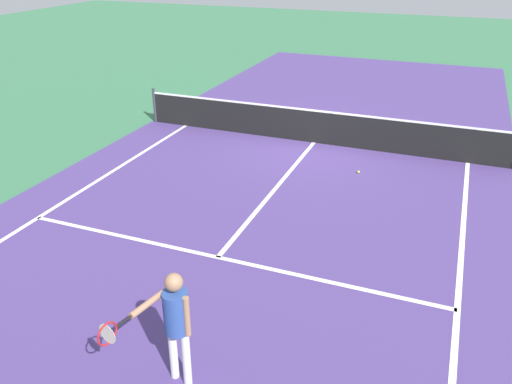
# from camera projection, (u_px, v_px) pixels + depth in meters

# --- Properties ---
(ground_plane) EXTENTS (60.00, 60.00, 0.00)m
(ground_plane) POSITION_uv_depth(u_px,v_px,m) (314.00, 143.00, 14.83)
(ground_plane) COLOR #38724C
(court_surface_inbounds) EXTENTS (10.62, 24.40, 0.00)m
(court_surface_inbounds) POSITION_uv_depth(u_px,v_px,m) (314.00, 143.00, 14.83)
(court_surface_inbounds) COLOR #4C387A
(court_surface_inbounds) RESTS_ON ground_plane
(line_sideline_left) EXTENTS (0.10, 11.89, 0.01)m
(line_sideline_left) POSITION_uv_depth(u_px,v_px,m) (53.00, 208.00, 11.20)
(line_sideline_left) COLOR white
(line_sideline_left) RESTS_ON ground_plane
(line_sideline_right) EXTENTS (0.10, 11.89, 0.01)m
(line_sideline_right) POSITION_uv_depth(u_px,v_px,m) (458.00, 294.00, 8.50)
(line_sideline_right) COLOR white
(line_sideline_right) RESTS_ON ground_plane
(line_service_near) EXTENTS (8.22, 0.10, 0.01)m
(line_service_near) POSITION_uv_depth(u_px,v_px,m) (218.00, 257.00, 9.47)
(line_service_near) COLOR white
(line_service_near) RESTS_ON ground_plane
(line_center_service) EXTENTS (0.10, 6.40, 0.01)m
(line_center_service) POSITION_uv_depth(u_px,v_px,m) (276.00, 187.00, 12.15)
(line_center_service) COLOR white
(line_center_service) RESTS_ON ground_plane
(net) EXTENTS (10.44, 0.09, 1.07)m
(net) POSITION_uv_depth(u_px,v_px,m) (315.00, 126.00, 14.62)
(net) COLOR #33383D
(net) RESTS_ON ground_plane
(player_near) EXTENTS (0.68, 1.15, 1.66)m
(player_near) POSITION_uv_depth(u_px,v_px,m) (175.00, 318.00, 6.37)
(player_near) COLOR white
(player_near) RESTS_ON ground_plane
(tennis_ball_near_net) EXTENTS (0.07, 0.07, 0.07)m
(tennis_ball_near_net) POSITION_uv_depth(u_px,v_px,m) (358.00, 172.00, 12.87)
(tennis_ball_near_net) COLOR #CCE033
(tennis_ball_near_net) RESTS_ON ground_plane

